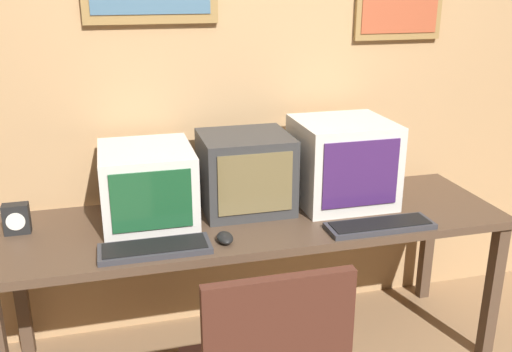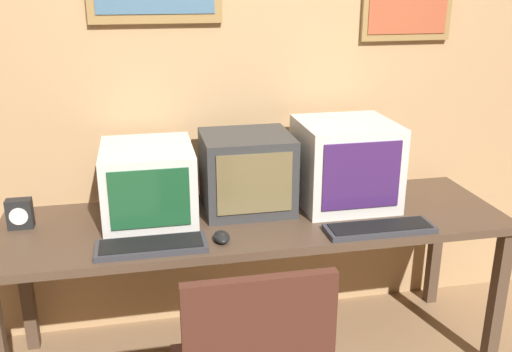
# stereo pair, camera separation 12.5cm
# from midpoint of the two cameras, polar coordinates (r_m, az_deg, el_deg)

# --- Properties ---
(wall_back) EXTENTS (8.00, 0.08, 2.60)m
(wall_back) POSITION_cam_midpoint_polar(r_m,az_deg,el_deg) (2.75, -0.45, 10.74)
(wall_back) COLOR tan
(wall_back) RESTS_ON ground_plane
(desk) EXTENTS (2.20, 0.66, 0.71)m
(desk) POSITION_cam_midpoint_polar(r_m,az_deg,el_deg) (2.54, 1.41, -5.60)
(desk) COLOR #4C3828
(desk) RESTS_ON ground_plane
(monitor_left) EXTENTS (0.39, 0.44, 0.32)m
(monitor_left) POSITION_cam_midpoint_polar(r_m,az_deg,el_deg) (2.50, -9.31, -0.65)
(monitor_left) COLOR beige
(monitor_left) RESTS_ON desk
(monitor_center) EXTENTS (0.39, 0.36, 0.35)m
(monitor_center) POSITION_cam_midpoint_polar(r_m,az_deg,el_deg) (2.56, 0.46, 0.39)
(monitor_center) COLOR #333333
(monitor_center) RESTS_ON desk
(monitor_right) EXTENTS (0.42, 0.41, 0.39)m
(monitor_right) POSITION_cam_midpoint_polar(r_m,az_deg,el_deg) (2.65, 10.24, 1.25)
(monitor_right) COLOR beige
(monitor_right) RESTS_ON desk
(keyboard_main) EXTENTS (0.43, 0.16, 0.03)m
(keyboard_main) POSITION_cam_midpoint_polar(r_m,az_deg,el_deg) (2.25, -8.85, -6.95)
(keyboard_main) COLOR #333338
(keyboard_main) RESTS_ON desk
(keyboard_side) EXTENTS (0.46, 0.14, 0.03)m
(keyboard_side) POSITION_cam_midpoint_polar(r_m,az_deg,el_deg) (2.44, 13.71, -5.12)
(keyboard_side) COLOR #333338
(keyboard_side) RESTS_ON desk
(mouse_near_keyboard) EXTENTS (0.06, 0.10, 0.04)m
(mouse_near_keyboard) POSITION_cam_midpoint_polar(r_m,az_deg,el_deg) (2.29, -1.89, -6.14)
(mouse_near_keyboard) COLOR black
(mouse_near_keyboard) RESTS_ON desk
(desk_clock) EXTENTS (0.10, 0.06, 0.13)m
(desk_clock) POSITION_cam_midpoint_polar(r_m,az_deg,el_deg) (2.56, -21.27, -3.56)
(desk_clock) COLOR black
(desk_clock) RESTS_ON desk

